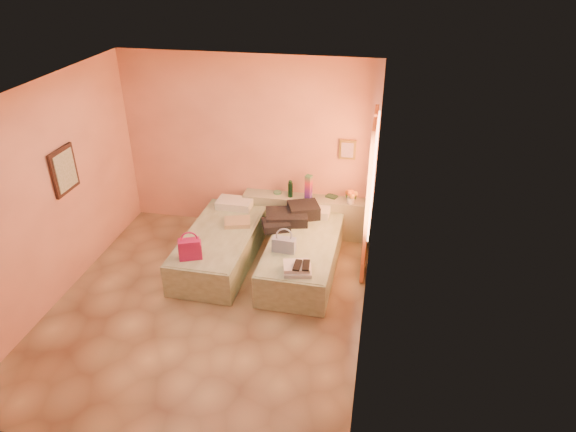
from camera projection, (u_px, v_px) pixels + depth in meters
name	position (u px, v px, depth m)	size (l,w,h in m)	color
ground	(208.00, 306.00, 6.74)	(4.50, 4.50, 0.00)	tan
room_walls	(228.00, 165.00, 6.33)	(4.02, 4.51, 2.81)	#FFAC88
headboard_ledge	(307.00, 215.00, 8.23)	(2.05, 0.30, 0.65)	#9BA486
bed_left	(221.00, 247.00, 7.55)	(0.90, 2.00, 0.50)	#AAC19B
bed_right	(303.00, 255.00, 7.35)	(0.90, 2.00, 0.50)	#AAC19B
water_bottle	(290.00, 189.00, 8.03)	(0.08, 0.08, 0.27)	#133621
rainbow_box	(309.00, 188.00, 7.91)	(0.09, 0.09, 0.41)	#B91652
small_dish	(278.00, 192.00, 8.19)	(0.13, 0.13, 0.03)	#53996A
green_book	(332.00, 196.00, 8.07)	(0.17, 0.12, 0.03)	#274932
flower_vase	(351.00, 195.00, 7.84)	(0.21, 0.21, 0.27)	silver
magenta_handbag	(190.00, 249.00, 6.78)	(0.30, 0.17, 0.28)	#B91652
khaki_garment	(237.00, 222.00, 7.62)	(0.38, 0.30, 0.06)	tan
clothes_pile	(290.00, 216.00, 7.64)	(0.67, 0.67, 0.20)	black
blue_handbag	(284.00, 245.00, 6.93)	(0.31, 0.13, 0.20)	#405F9A
towel_stack	(298.00, 269.00, 6.53)	(0.35, 0.30, 0.10)	silver
sandal_pair	(302.00, 266.00, 6.48)	(0.18, 0.23, 0.02)	black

